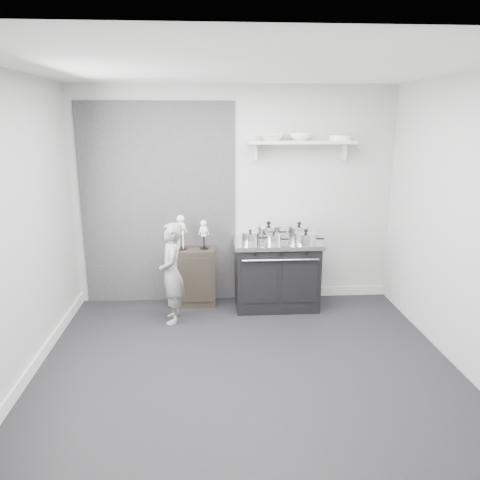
% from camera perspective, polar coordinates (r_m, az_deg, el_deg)
% --- Properties ---
extents(ground, '(4.00, 4.00, 0.00)m').
position_cam_1_polar(ground, '(4.62, 0.73, -15.17)').
color(ground, black).
rests_on(ground, ground).
extents(room_shell, '(4.02, 3.62, 2.71)m').
position_cam_1_polar(room_shell, '(4.21, -0.57, 5.63)').
color(room_shell, '#AFAFAD').
rests_on(room_shell, ground).
extents(wall_shelf, '(1.30, 0.26, 0.24)m').
position_cam_1_polar(wall_shelf, '(5.79, 7.50, 11.64)').
color(wall_shelf, silver).
rests_on(wall_shelf, room_shell).
extents(stove, '(1.06, 0.66, 0.85)m').
position_cam_1_polar(stove, '(5.84, 4.45, -4.08)').
color(stove, black).
rests_on(stove, ground).
extents(side_cabinet, '(0.56, 0.33, 0.73)m').
position_cam_1_polar(side_cabinet, '(5.94, -5.79, -4.47)').
color(side_cabinet, black).
rests_on(side_cabinet, ground).
extents(child, '(0.31, 0.45, 1.17)m').
position_cam_1_polar(child, '(5.40, -8.32, -4.02)').
color(child, gray).
rests_on(child, ground).
extents(pot_front_left, '(0.29, 0.20, 0.17)m').
position_cam_1_polar(pot_front_left, '(5.59, 1.27, 0.32)').
color(pot_front_left, silver).
rests_on(pot_front_left, stove).
extents(pot_back_left, '(0.38, 0.30, 0.21)m').
position_cam_1_polar(pot_back_left, '(5.82, 3.50, 1.04)').
color(pot_back_left, silver).
rests_on(pot_back_left, stove).
extents(pot_back_right, '(0.36, 0.27, 0.21)m').
position_cam_1_polar(pot_back_right, '(5.83, 7.20, 1.00)').
color(pot_back_right, silver).
rests_on(pot_back_right, stove).
extents(pot_front_right, '(0.35, 0.27, 0.18)m').
position_cam_1_polar(pot_front_right, '(5.59, 8.01, 0.22)').
color(pot_front_right, silver).
rests_on(pot_front_right, stove).
extents(pot_front_center, '(0.27, 0.19, 0.14)m').
position_cam_1_polar(pot_front_center, '(5.58, 4.12, 0.16)').
color(pot_front_center, silver).
rests_on(pot_front_center, stove).
extents(skeleton_full, '(0.14, 0.09, 0.50)m').
position_cam_1_polar(skeleton_full, '(5.77, -7.23, 1.27)').
color(skeleton_full, silver).
rests_on(skeleton_full, side_cabinet).
extents(skeleton_torso, '(0.12, 0.08, 0.42)m').
position_cam_1_polar(skeleton_torso, '(5.77, -4.44, 0.92)').
color(skeleton_torso, silver).
rests_on(skeleton_torso, side_cabinet).
extents(bowl_large, '(0.31, 0.31, 0.08)m').
position_cam_1_polar(bowl_large, '(5.72, 3.89, 12.39)').
color(bowl_large, white).
rests_on(bowl_large, wall_shelf).
extents(bowl_small, '(0.27, 0.27, 0.08)m').
position_cam_1_polar(bowl_small, '(5.78, 7.39, 12.37)').
color(bowl_small, white).
rests_on(bowl_small, wall_shelf).
extents(plate_stack, '(0.26, 0.26, 0.06)m').
position_cam_1_polar(plate_stack, '(5.89, 12.10, 12.10)').
color(plate_stack, white).
rests_on(plate_stack, wall_shelf).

